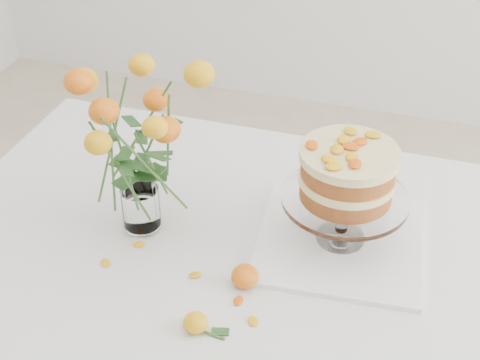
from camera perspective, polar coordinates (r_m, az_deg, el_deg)
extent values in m
cube|color=tan|center=(1.36, 2.44, -7.23)|extent=(1.40, 0.90, 0.04)
cylinder|color=tan|center=(2.06, -11.97, -4.54)|extent=(0.06, 0.06, 0.71)
cube|color=silver|center=(1.35, 2.47, -6.51)|extent=(1.42, 0.92, 0.01)
cube|color=silver|center=(1.76, 6.31, 0.65)|extent=(1.42, 0.01, 0.20)
cube|color=white|center=(1.38, 8.52, -5.12)|extent=(0.35, 0.35, 0.01)
cylinder|color=white|center=(1.34, 8.75, -3.07)|extent=(0.02, 0.02, 0.08)
cylinder|color=white|center=(1.31, 8.93, -1.52)|extent=(0.25, 0.25, 0.01)
cylinder|color=#995522|center=(1.30, 9.02, -0.71)|extent=(0.21, 0.21, 0.04)
cylinder|color=#FFF1A4|center=(1.29, 9.12, 0.22)|extent=(0.22, 0.22, 0.02)
cylinder|color=#995522|center=(1.27, 9.23, 1.17)|extent=(0.21, 0.21, 0.04)
cylinder|color=#FFF1A4|center=(1.26, 9.34, 2.17)|extent=(0.22, 0.22, 0.02)
cylinder|color=white|center=(1.42, -8.27, -3.87)|extent=(0.06, 0.06, 0.01)
cylinder|color=white|center=(1.39, -8.44, -2.30)|extent=(0.08, 0.08, 0.09)
ellipsoid|color=#F5A115|center=(1.19, -3.83, -12.05)|extent=(0.04, 0.04, 0.04)
cylinder|color=#376126|center=(1.20, -2.47, -13.07)|extent=(0.05, 0.01, 0.00)
ellipsoid|color=#D0450A|center=(1.27, 0.42, -8.22)|extent=(0.05, 0.05, 0.04)
cylinder|color=#376126|center=(1.28, 2.07, -9.05)|extent=(0.06, 0.01, 0.01)
ellipsoid|color=#EDAE0E|center=(1.30, -3.86, -8.11)|extent=(0.03, 0.02, 0.00)
ellipsoid|color=#EDAE0E|center=(1.25, -0.14, -10.28)|extent=(0.03, 0.02, 0.00)
ellipsoid|color=#EDAE0E|center=(1.21, 1.13, -11.97)|extent=(0.03, 0.02, 0.00)
ellipsoid|color=#EDAE0E|center=(1.38, -8.62, -5.47)|extent=(0.03, 0.02, 0.00)
ellipsoid|color=#EDAE0E|center=(1.35, -11.40, -6.96)|extent=(0.03, 0.02, 0.00)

